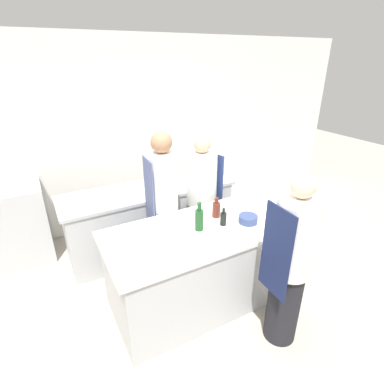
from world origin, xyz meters
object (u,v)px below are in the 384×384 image
at_px(bowl_mixing_large, 248,219).
at_px(stockpot, 197,174).
at_px(chef_at_prep_near, 290,265).
at_px(bottle_vinegar, 199,219).
at_px(bottle_olive_oil, 216,209).
at_px(bottle_wine, 223,218).
at_px(bowl_prep_small, 156,244).
at_px(chef_at_pass_far, 164,208).
at_px(chef_at_stove, 202,199).
at_px(oven_range, 9,227).

bearing_deg(bowl_mixing_large, stockpot, 86.65).
xyz_separation_m(chef_at_prep_near, bowl_mixing_large, (0.06, 0.67, 0.10)).
bearing_deg(bottle_vinegar, bottle_olive_oil, 25.85).
xyz_separation_m(bottle_wine, bowl_prep_small, (-0.76, -0.03, -0.04)).
distance_m(chef_at_prep_near, stockpot, 1.89).
distance_m(chef_at_pass_far, bottle_wine, 0.75).
distance_m(chef_at_prep_near, bowl_prep_small, 1.20).
height_order(chef_at_stove, bowl_prep_small, chef_at_stove).
bearing_deg(bottle_vinegar, stockpot, 61.51).
height_order(oven_range, bowl_prep_small, oven_range).
distance_m(oven_range, bowl_prep_small, 2.28).
height_order(bowl_mixing_large, bowl_prep_small, bowl_mixing_large).
distance_m(chef_at_prep_near, bottle_vinegar, 0.93).
bearing_deg(stockpot, bottle_vinegar, -118.49).
bearing_deg(oven_range, stockpot, -16.30).
distance_m(oven_range, bottle_vinegar, 2.56).
bearing_deg(oven_range, bottle_olive_oil, -38.39).
distance_m(chef_at_pass_far, stockpot, 0.87).
relative_size(bottle_vinegar, bowl_mixing_large, 1.50).
bearing_deg(bottle_vinegar, bowl_mixing_large, -13.07).
relative_size(bottle_wine, bowl_mixing_large, 0.95).
xyz_separation_m(chef_at_pass_far, bottle_wine, (0.39, -0.64, 0.07)).
xyz_separation_m(bottle_wine, stockpot, (0.33, 1.12, 0.05)).
bearing_deg(oven_range, bowl_prep_small, -55.25).
bearing_deg(bowl_prep_small, chef_at_stove, 40.68).
bearing_deg(chef_at_prep_near, bowl_mixing_large, -2.50).
relative_size(oven_range, stockpot, 4.24).
xyz_separation_m(chef_at_stove, bottle_olive_oil, (-0.20, -0.64, 0.19)).
bearing_deg(chef_at_prep_near, oven_range, 43.81).
distance_m(chef_at_prep_near, chef_at_pass_far, 1.51).
relative_size(chef_at_stove, bottle_olive_oil, 7.21).
xyz_separation_m(chef_at_prep_near, bottle_vinegar, (-0.46, 0.79, 0.18)).
relative_size(chef_at_pass_far, bottle_vinegar, 6.02).
xyz_separation_m(bottle_olive_oil, bowl_prep_small, (-0.79, -0.20, -0.06)).
distance_m(oven_range, bottle_wine, 2.77).
bearing_deg(bowl_mixing_large, bowl_prep_small, 176.69).
xyz_separation_m(oven_range, bottle_wine, (2.04, -1.82, 0.48)).
bearing_deg(chef_at_stove, stockpot, 150.44).
height_order(chef_at_prep_near, bottle_vinegar, chef_at_prep_near).
bearing_deg(chef_at_pass_far, bottle_wine, -145.55).
bearing_deg(chef_at_stove, oven_range, -124.80).
relative_size(bottle_vinegar, bottle_wine, 1.57).
bearing_deg(bottle_olive_oil, bowl_mixing_large, -49.25).
bearing_deg(stockpot, chef_at_stove, -108.51).
bearing_deg(bowl_prep_small, bottle_vinegar, 7.12).
bearing_deg(chef_at_pass_far, bowl_prep_small, 153.87).
bearing_deg(chef_at_stove, bottle_wine, -26.37).
distance_m(chef_at_pass_far, bottle_vinegar, 0.62).
relative_size(chef_at_pass_far, stockpot, 7.42).
distance_m(oven_range, bowl_mixing_large, 3.01).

